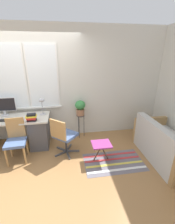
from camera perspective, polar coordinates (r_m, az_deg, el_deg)
ground_plane at (r=3.66m, az=-20.88°, el=-14.57°), size 14.00×14.00×0.00m
wall_back_with_window at (r=3.85m, az=-21.39°, el=9.28°), size 9.00×0.12×2.70m
desk at (r=3.92m, az=-28.95°, el=-6.80°), size 2.01×0.70×0.73m
monitor at (r=3.88m, az=-29.43°, el=2.09°), size 0.54×0.17×0.42m
keyboard at (r=3.66m, az=-30.02°, el=-2.83°), size 0.33×0.12×0.02m
mouse at (r=3.56m, az=-26.73°, el=-2.73°), size 0.04×0.07×0.03m
desk_lamp at (r=3.58m, az=-17.03°, el=3.52°), size 0.13×0.13×0.39m
book_stack at (r=3.37m, az=-20.59°, el=-1.90°), size 0.23×0.17×0.16m
desk_chair_wooden at (r=3.37m, az=-25.61°, el=-9.30°), size 0.41×0.42×0.87m
office_chair_swivel at (r=3.23m, az=-9.13°, el=-8.76°), size 0.60×0.60×0.85m
couch_loveseat at (r=3.54m, az=27.52°, el=-11.59°), size 0.80×1.48×0.80m
plant_stand at (r=3.83m, az=-2.70°, el=-2.47°), size 0.21×0.21×0.62m
potted_plant at (r=3.72m, az=-2.78°, el=1.88°), size 0.26×0.26×0.38m
floor_rug_striped at (r=3.26m, az=9.92°, el=-18.20°), size 1.19×0.70×0.01m
folding_stool at (r=3.07m, az=5.29°, el=-12.51°), size 0.38×0.32×0.40m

